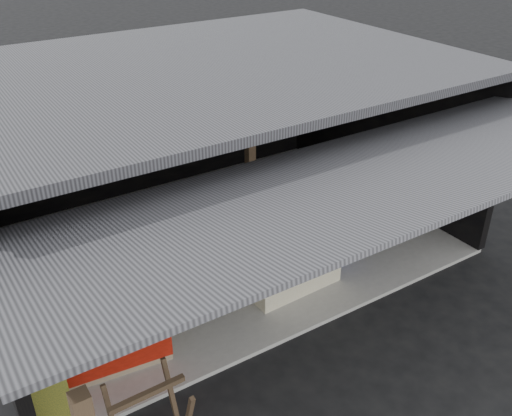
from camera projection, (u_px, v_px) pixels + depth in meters
ground at (308, 332)px, 7.55m from camera, size 80.00×80.00×0.00m
concrete_slab at (216, 244)px, 9.37m from camera, size 7.00×5.00×0.06m
shophouse at (201, 119)px, 8.59m from camera, size 7.40×7.29×3.02m
banana_table at (287, 260)px, 8.21m from camera, size 1.45×0.93×0.78m
banana_pile at (288, 233)px, 7.98m from camera, size 1.33×0.83×0.15m
white_crate at (250, 229)px, 8.72m from camera, size 0.99×0.73×1.03m
neighbor_stall at (101, 331)px, 6.77m from camera, size 1.57×0.84×1.56m
green_signboard at (42, 394)px, 6.00m from camera, size 0.54×0.21×0.80m
sawhorse at (150, 413)px, 5.75m from camera, size 0.81×0.71×0.80m
water_barrel at (334, 245)px, 8.80m from camera, size 0.36×0.36×0.54m
plastic_chair at (343, 182)px, 10.01m from camera, size 0.53×0.53×0.97m
magenta_rug at (306, 217)px, 10.06m from camera, size 1.54×1.06×0.01m
picture_frames at (138, 95)px, 10.12m from camera, size 1.62×0.04×0.46m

